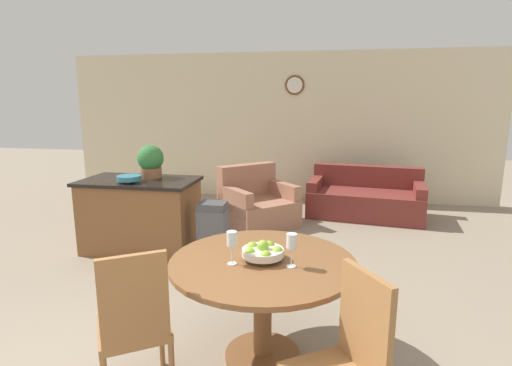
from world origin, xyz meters
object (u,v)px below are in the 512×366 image
fruit_bowl (263,252)px  teal_bowl (129,178)px  dining_table (263,283)px  couch (365,199)px  dining_chair_near_right (346,360)px  wine_glass_right (292,242)px  kitchen_island (141,215)px  wine_glass_left (232,240)px  trash_bin (213,232)px  armchair (257,206)px  potted_plant (151,161)px  dining_chair_near_left (134,321)px

fruit_bowl → teal_bowl: (-1.87, 1.67, 0.13)m
dining_table → couch: 4.07m
teal_bowl → couch: 3.73m
dining_chair_near_right → couch: (0.47, 4.62, -0.27)m
teal_bowl → couch: bearing=38.0°
wine_glass_right → couch: size_ratio=0.12×
dining_table → kitchen_island: 2.61m
wine_glass_left → trash_bin: size_ratio=0.33×
teal_bowl → couch: teal_bowl is taller
fruit_bowl → teal_bowl: size_ratio=1.02×
wine_glass_left → wine_glass_right: bearing=4.2°
couch → armchair: bearing=-145.4°
couch → wine_glass_right: bearing=-94.1°
dining_chair_near_right → wine_glass_left: bearing=18.6°
trash_bin → couch: (1.89, 2.23, -0.07)m
armchair → dining_table: bearing=-122.6°
kitchen_island → wine_glass_left: bearing=-49.8°
dining_chair_near_right → trash_bin: size_ratio=1.44×
wine_glass_left → teal_bowl: 2.45m
wine_glass_left → fruit_bowl: bearing=29.6°
kitchen_island → trash_bin: bearing=-8.6°
wine_glass_left → teal_bowl: wine_glass_left is taller
wine_glass_left → wine_glass_right: (0.40, 0.03, 0.00)m
wine_glass_left → kitchen_island: 2.60m
kitchen_island → couch: kitchen_island is taller
potted_plant → dining_table: bearing=-48.8°
dining_chair_near_right → teal_bowl: dining_chair_near_right is taller
dining_table → wine_glass_left: wine_glass_left is taller
kitchen_island → couch: bearing=36.1°
dining_table → teal_bowl: (-1.87, 1.67, 0.36)m
dining_chair_near_right → trash_bin: 2.79m
teal_bowl → trash_bin: size_ratio=0.41×
wine_glass_left → dining_chair_near_left: bearing=-138.7°
dining_chair_near_right → couch: bearing=-38.9°
wine_glass_left → teal_bowl: bearing=133.4°
dining_table → dining_chair_near_right: dining_chair_near_right is taller
dining_chair_near_left → wine_glass_left: bearing=8.2°
dining_chair_near_left → kitchen_island: 2.66m
wine_glass_left → dining_table: bearing=29.6°
fruit_bowl → couch: 4.10m
dining_table → trash_bin: bearing=117.2°
dining_table → kitchen_island: (-1.84, 1.84, -0.13)m
dining_chair_near_left → potted_plant: (-1.05, 2.54, 0.57)m
dining_chair_near_right → fruit_bowl: size_ratio=3.45×
dining_table → wine_glass_left: (-0.19, -0.11, 0.34)m
dining_chair_near_right → kitchen_island: (-2.39, 2.54, -0.09)m
wine_glass_left → armchair: size_ratio=0.18×
fruit_bowl → wine_glass_left: wine_glass_left is taller
kitchen_island → armchair: 1.76m
dining_chair_near_right → wine_glass_right: size_ratio=4.34×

